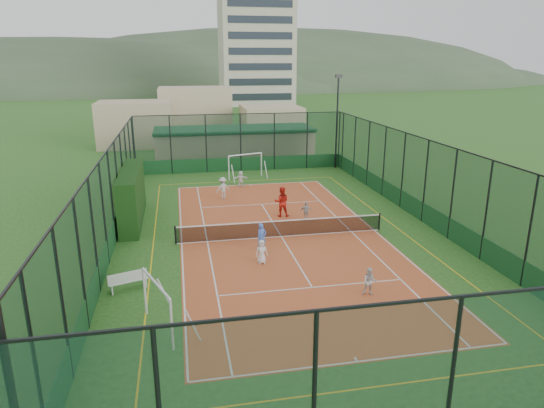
{
  "coord_description": "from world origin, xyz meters",
  "views": [
    {
      "loc": [
        -5.38,
        -24.8,
        9.53
      ],
      "look_at": [
        -0.06,
        2.43,
        1.2
      ],
      "focal_mm": 32.0,
      "sensor_mm": 36.0,
      "label": 1
    }
  ],
  "objects_px": {
    "apartment_tower": "(256,32)",
    "child_near_left": "(262,252)",
    "child_far_back": "(241,179)",
    "floodlight_sw": "(8,373)",
    "clubhouse": "(234,144)",
    "child_near_right": "(370,282)",
    "coach": "(282,202)",
    "child_far_left": "(223,188)",
    "child_far_right": "(306,211)",
    "white_bench": "(128,280)",
    "futsal_goal_near": "(157,307)",
    "floodlight_ne": "(337,122)",
    "futsal_goal_far": "(245,166)",
    "child_near_mid": "(262,237)"
  },
  "relations": [
    {
      "from": "apartment_tower",
      "to": "floodlight_sw",
      "type": "bearing_deg",
      "value": -101.8
    },
    {
      "from": "child_near_right",
      "to": "floodlight_ne",
      "type": "bearing_deg",
      "value": 93.01
    },
    {
      "from": "child_near_left",
      "to": "coach",
      "type": "xyz_separation_m",
      "value": [
        2.49,
        6.98,
        0.35
      ]
    },
    {
      "from": "child_far_right",
      "to": "apartment_tower",
      "type": "bearing_deg",
      "value": -80.58
    },
    {
      "from": "floodlight_ne",
      "to": "futsal_goal_near",
      "type": "xyz_separation_m",
      "value": [
        -15.04,
        -25.27,
        -3.17
      ]
    },
    {
      "from": "clubhouse",
      "to": "child_far_right",
      "type": "distance_m",
      "value": 19.64
    },
    {
      "from": "futsal_goal_near",
      "to": "child_far_left",
      "type": "height_order",
      "value": "futsal_goal_near"
    },
    {
      "from": "futsal_goal_far",
      "to": "white_bench",
      "type": "bearing_deg",
      "value": -130.29
    },
    {
      "from": "child_far_right",
      "to": "child_far_back",
      "type": "distance_m",
      "value": 9.36
    },
    {
      "from": "white_bench",
      "to": "child_far_back",
      "type": "bearing_deg",
      "value": 48.53
    },
    {
      "from": "floodlight_ne",
      "to": "child_near_right",
      "type": "bearing_deg",
      "value": -104.96
    },
    {
      "from": "child_near_right",
      "to": "child_far_right",
      "type": "xyz_separation_m",
      "value": [
        -0.07,
        10.02,
        -0.03
      ]
    },
    {
      "from": "child_near_left",
      "to": "child_far_back",
      "type": "xyz_separation_m",
      "value": [
        0.93,
        14.81,
        0.03
      ]
    },
    {
      "from": "futsal_goal_near",
      "to": "child_near_right",
      "type": "distance_m",
      "value": 8.68
    },
    {
      "from": "child_far_left",
      "to": "coach",
      "type": "bearing_deg",
      "value": 102.8
    },
    {
      "from": "floodlight_sw",
      "to": "apartment_tower",
      "type": "xyz_separation_m",
      "value": [
        20.6,
        98.6,
        10.88
      ]
    },
    {
      "from": "child_near_left",
      "to": "futsal_goal_near",
      "type": "bearing_deg",
      "value": -135.99
    },
    {
      "from": "clubhouse",
      "to": "child_near_right",
      "type": "bearing_deg",
      "value": -85.82
    },
    {
      "from": "floodlight_ne",
      "to": "white_bench",
      "type": "xyz_separation_m",
      "value": [
        -16.4,
        -21.67,
        -3.66
      ]
    },
    {
      "from": "child_near_left",
      "to": "coach",
      "type": "bearing_deg",
      "value": 66.31
    },
    {
      "from": "child_near_left",
      "to": "child_far_back",
      "type": "distance_m",
      "value": 14.84
    },
    {
      "from": "floodlight_ne",
      "to": "clubhouse",
      "type": "height_order",
      "value": "floodlight_ne"
    },
    {
      "from": "child_far_left",
      "to": "child_near_mid",
      "type": "bearing_deg",
      "value": 74.16
    },
    {
      "from": "apartment_tower",
      "to": "clubhouse",
      "type": "bearing_deg",
      "value": -101.31
    },
    {
      "from": "futsal_goal_far",
      "to": "floodlight_sw",
      "type": "bearing_deg",
      "value": -123.84
    },
    {
      "from": "floodlight_ne",
      "to": "apartment_tower",
      "type": "relative_size",
      "value": 0.28
    },
    {
      "from": "futsal_goal_near",
      "to": "floodlight_ne",
      "type": "bearing_deg",
      "value": -51.52
    },
    {
      "from": "futsal_goal_far",
      "to": "child_near_right",
      "type": "xyz_separation_m",
      "value": [
        2.17,
        -21.68,
        -0.38
      ]
    },
    {
      "from": "floodlight_sw",
      "to": "futsal_goal_far",
      "type": "distance_m",
      "value": 32.09
    },
    {
      "from": "clubhouse",
      "to": "futsal_goal_far",
      "type": "distance_m",
      "value": 7.86
    },
    {
      "from": "white_bench",
      "to": "futsal_goal_near",
      "type": "relative_size",
      "value": 0.55
    },
    {
      "from": "floodlight_ne",
      "to": "coach",
      "type": "relative_size",
      "value": 4.35
    },
    {
      "from": "apartment_tower",
      "to": "coach",
      "type": "relative_size",
      "value": 15.83
    },
    {
      "from": "futsal_goal_near",
      "to": "child_near_right",
      "type": "relative_size",
      "value": 2.45
    },
    {
      "from": "child_far_back",
      "to": "floodlight_sw",
      "type": "bearing_deg",
      "value": 84.56
    },
    {
      "from": "floodlight_sw",
      "to": "child_near_left",
      "type": "distance_m",
      "value": 15.3
    },
    {
      "from": "child_near_left",
      "to": "child_far_left",
      "type": "distance_m",
      "value": 11.74
    },
    {
      "from": "child_far_back",
      "to": "coach",
      "type": "relative_size",
      "value": 0.66
    },
    {
      "from": "white_bench",
      "to": "futsal_goal_near",
      "type": "height_order",
      "value": "futsal_goal_near"
    },
    {
      "from": "child_far_back",
      "to": "child_far_right",
      "type": "bearing_deg",
      "value": 117.95
    },
    {
      "from": "floodlight_ne",
      "to": "futsal_goal_near",
      "type": "bearing_deg",
      "value": -120.76
    },
    {
      "from": "clubhouse",
      "to": "child_far_back",
      "type": "relative_size",
      "value": 12.13
    },
    {
      "from": "child_far_right",
      "to": "child_far_back",
      "type": "relative_size",
      "value": 0.93
    },
    {
      "from": "floodlight_sw",
      "to": "futsal_goal_near",
      "type": "relative_size",
      "value": 2.78
    },
    {
      "from": "futsal_goal_far",
      "to": "child_far_left",
      "type": "xyz_separation_m",
      "value": [
        -2.44,
        -5.85,
        -0.22
      ]
    },
    {
      "from": "child_far_right",
      "to": "child_far_back",
      "type": "bearing_deg",
      "value": -55.7
    },
    {
      "from": "apartment_tower",
      "to": "child_near_left",
      "type": "distance_m",
      "value": 87.68
    },
    {
      "from": "white_bench",
      "to": "child_far_right",
      "type": "distance_m",
      "value": 12.45
    },
    {
      "from": "white_bench",
      "to": "clubhouse",
      "type": "bearing_deg",
      "value": 55.55
    },
    {
      "from": "white_bench",
      "to": "child_near_right",
      "type": "distance_m",
      "value": 10.26
    }
  ]
}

